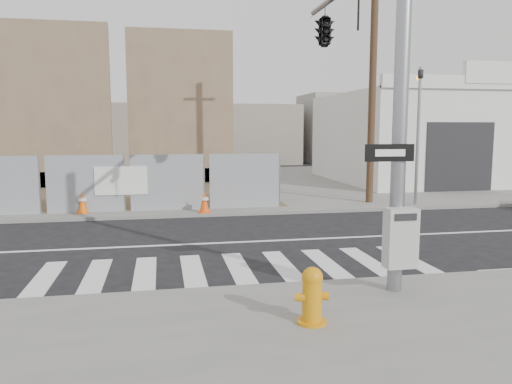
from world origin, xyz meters
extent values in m
plane|color=black|center=(0.00, 0.00, 0.00)|extent=(100.00, 100.00, 0.00)
cube|color=slate|center=(0.00, 14.00, 0.06)|extent=(50.00, 20.00, 0.12)
cylinder|color=gray|center=(2.50, -4.80, 3.62)|extent=(0.26, 0.26, 7.00)
cube|color=#B2B2AF|center=(2.45, -5.08, 1.15)|extent=(0.55, 0.30, 1.05)
cube|color=black|center=(2.25, -4.96, 2.62)|extent=(0.90, 0.03, 0.30)
cube|color=silver|center=(2.25, -4.98, 2.62)|extent=(0.55, 0.01, 0.12)
imported|color=black|center=(2.50, -2.80, 5.57)|extent=(0.16, 0.20, 1.00)
imported|color=black|center=(2.50, -0.60, 5.57)|extent=(0.53, 2.48, 1.00)
cylinder|color=gray|center=(8.00, 4.60, 2.72)|extent=(0.12, 0.12, 5.20)
imported|color=black|center=(8.00, 4.60, 5.22)|extent=(0.16, 0.20, 1.00)
cube|color=brown|center=(-7.00, 13.00, 4.12)|extent=(6.00, 0.50, 8.00)
cube|color=brown|center=(-7.00, 13.40, 0.52)|extent=(6.00, 1.30, 0.80)
cube|color=brown|center=(-0.50, 14.00, 4.12)|extent=(5.50, 0.50, 8.00)
cube|color=brown|center=(-0.50, 14.40, 0.52)|extent=(5.50, 1.30, 0.80)
cube|color=silver|center=(14.00, 13.00, 2.52)|extent=(12.00, 10.00, 4.80)
cube|color=silver|center=(14.00, 8.00, 5.12)|extent=(12.00, 0.30, 0.60)
cube|color=silver|center=(14.00, 7.95, 5.57)|extent=(4.00, 0.30, 1.00)
cube|color=black|center=(12.00, 7.98, 1.72)|extent=(3.40, 0.06, 3.20)
cylinder|color=#4B3423|center=(6.50, 5.50, 5.12)|extent=(0.28, 0.28, 10.00)
cylinder|color=orange|center=(0.56, -6.02, 0.14)|extent=(0.60, 0.60, 0.05)
cylinder|color=orange|center=(0.56, -6.02, 0.46)|extent=(0.39, 0.39, 0.69)
sphere|color=orange|center=(0.56, -6.02, 0.83)|extent=(0.32, 0.32, 0.32)
cylinder|color=orange|center=(0.38, -6.02, 0.53)|extent=(0.20, 0.18, 0.13)
cylinder|color=orange|center=(0.75, -6.02, 0.53)|extent=(0.20, 0.18, 0.13)
cube|color=#F15E0C|center=(-4.31, 4.90, 0.14)|extent=(0.40, 0.40, 0.03)
cone|color=#F15E0C|center=(-4.31, 4.90, 0.49)|extent=(0.35, 0.35, 0.73)
cylinder|color=silver|center=(-4.31, 4.90, 0.59)|extent=(0.28, 0.28, 0.08)
cube|color=#FF4F0D|center=(-0.17, 4.22, 0.14)|extent=(0.45, 0.45, 0.03)
cone|color=#FF4F0D|center=(-0.17, 4.22, 0.50)|extent=(0.40, 0.40, 0.76)
cylinder|color=silver|center=(-0.17, 4.22, 0.61)|extent=(0.29, 0.29, 0.09)
camera|label=1|loc=(-1.61, -12.95, 3.04)|focal=35.00mm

